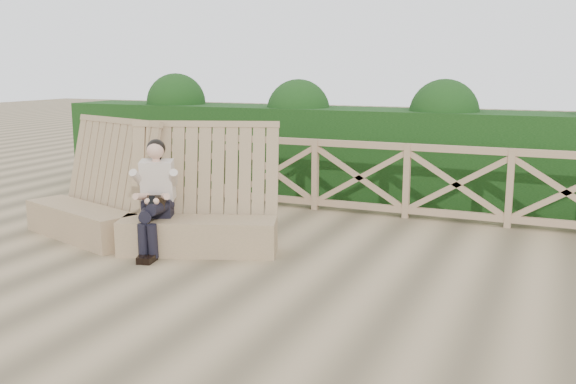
% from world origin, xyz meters
% --- Properties ---
extents(ground, '(60.00, 60.00, 0.00)m').
position_xyz_m(ground, '(0.00, 0.00, 0.00)').
color(ground, brown).
rests_on(ground, ground).
extents(bench, '(3.66, 1.34, 1.55)m').
position_xyz_m(bench, '(-1.99, 0.79, 0.39)').
color(bench, olive).
rests_on(bench, ground).
extents(woman, '(0.55, 0.87, 1.35)m').
position_xyz_m(woman, '(-1.60, 0.57, 0.72)').
color(woman, black).
rests_on(woman, ground).
extents(guardrail, '(10.10, 0.09, 1.10)m').
position_xyz_m(guardrail, '(0.00, 3.50, 0.55)').
color(guardrail, '#8F7453').
rests_on(guardrail, ground).
extents(hedge, '(12.00, 1.20, 1.50)m').
position_xyz_m(hedge, '(0.00, 4.70, 0.75)').
color(hedge, black).
rests_on(hedge, ground).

